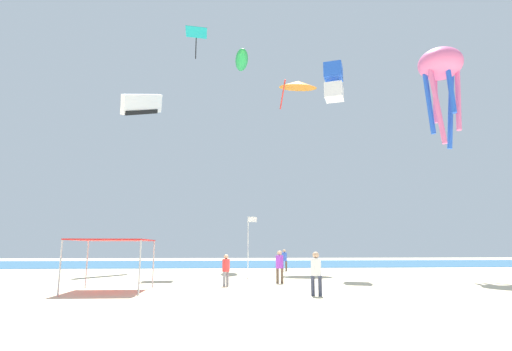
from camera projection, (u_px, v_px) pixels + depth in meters
name	position (u px, v px, depth m)	size (l,w,h in m)	color
ground	(256.00, 288.00, 20.12)	(110.00, 110.00, 0.10)	beige
ocean_strip	(238.00, 264.00, 49.27)	(110.00, 22.44, 0.03)	#28608C
canopy_tent	(113.00, 242.00, 18.66)	(3.35, 3.35, 2.36)	#B2B2B7
person_near_tent	(284.00, 258.00, 34.02)	(0.48, 0.43, 1.82)	brown
person_leftmost	(316.00, 270.00, 16.73)	(0.43, 0.43, 1.81)	#33384C
person_central	(280.00, 264.00, 22.48)	(0.43, 0.43, 1.81)	brown
person_rightmost	(226.00, 267.00, 20.84)	(0.39, 0.39, 1.63)	slate
banner_flag	(249.00, 241.00, 26.54)	(0.61, 0.06, 4.01)	silver
kite_diamond_teal	(196.00, 34.00, 35.56)	(1.98, 1.98, 2.59)	teal
kite_inflatable_green	(242.00, 60.00, 42.45)	(1.71, 4.56, 1.88)	green
kite_box_blue	(334.00, 82.00, 30.74)	(1.76, 1.78, 2.87)	blue
kite_parafoil_white	(143.00, 104.00, 36.10)	(2.83, 5.61, 3.58)	white
kite_delta_orange	(298.00, 84.00, 36.71)	(3.99, 4.04, 2.94)	orange
kite_octopus_pink	(441.00, 69.00, 28.41)	(3.22, 3.22, 7.15)	pink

